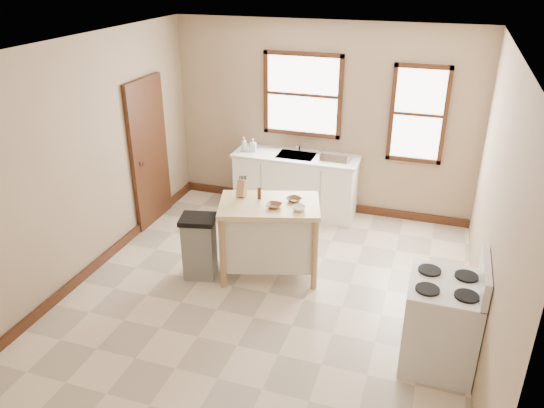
% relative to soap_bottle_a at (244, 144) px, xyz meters
% --- Properties ---
extents(floor, '(5.00, 5.00, 0.00)m').
position_rel_soap_bottle_a_xyz_m(floor, '(1.09, -2.13, -1.03)').
color(floor, '#B09F8B').
rests_on(floor, ground).
extents(ceiling, '(5.00, 5.00, 0.00)m').
position_rel_soap_bottle_a_xyz_m(ceiling, '(1.09, -2.13, 1.77)').
color(ceiling, white).
rests_on(ceiling, ground).
extents(wall_back, '(4.50, 0.04, 2.80)m').
position_rel_soap_bottle_a_xyz_m(wall_back, '(1.09, 0.37, 0.37)').
color(wall_back, tan).
rests_on(wall_back, ground).
extents(wall_left, '(0.04, 5.00, 2.80)m').
position_rel_soap_bottle_a_xyz_m(wall_left, '(-1.16, -2.13, 0.37)').
color(wall_left, tan).
rests_on(wall_left, ground).
extents(wall_right, '(0.04, 5.00, 2.80)m').
position_rel_soap_bottle_a_xyz_m(wall_right, '(3.34, -2.13, 0.37)').
color(wall_right, tan).
rests_on(wall_right, ground).
extents(window_main, '(1.17, 0.06, 1.22)m').
position_rel_soap_bottle_a_xyz_m(window_main, '(0.79, 0.35, 0.72)').
color(window_main, '#3D1C10').
rests_on(window_main, wall_back).
extents(window_side, '(0.77, 0.06, 1.37)m').
position_rel_soap_bottle_a_xyz_m(window_side, '(2.44, 0.35, 0.57)').
color(window_side, '#3D1C10').
rests_on(window_side, wall_back).
extents(door_left, '(0.06, 0.90, 2.10)m').
position_rel_soap_bottle_a_xyz_m(door_left, '(-1.12, -0.83, 0.02)').
color(door_left, '#3D1C10').
rests_on(door_left, ground).
extents(baseboard_back, '(4.50, 0.04, 0.12)m').
position_rel_soap_bottle_a_xyz_m(baseboard_back, '(1.09, 0.34, -0.97)').
color(baseboard_back, '#3D1C10').
rests_on(baseboard_back, ground).
extents(baseboard_left, '(0.04, 5.00, 0.12)m').
position_rel_soap_bottle_a_xyz_m(baseboard_left, '(-1.13, -2.13, -0.97)').
color(baseboard_left, '#3D1C10').
rests_on(baseboard_left, ground).
extents(sink_counter, '(1.86, 0.62, 0.92)m').
position_rel_soap_bottle_a_xyz_m(sink_counter, '(0.79, 0.07, -0.57)').
color(sink_counter, white).
rests_on(sink_counter, ground).
extents(faucet, '(0.03, 0.03, 0.22)m').
position_rel_soap_bottle_a_xyz_m(faucet, '(0.79, 0.25, 0.00)').
color(faucet, silver).
rests_on(faucet, sink_counter).
extents(soap_bottle_a, '(0.09, 0.09, 0.22)m').
position_rel_soap_bottle_a_xyz_m(soap_bottle_a, '(0.00, 0.00, 0.00)').
color(soap_bottle_a, '#B2B2B2').
rests_on(soap_bottle_a, sink_counter).
extents(soap_bottle_b, '(0.10, 0.10, 0.19)m').
position_rel_soap_bottle_a_xyz_m(soap_bottle_b, '(0.13, 0.03, -0.01)').
color(soap_bottle_b, '#B2B2B2').
rests_on(soap_bottle_b, sink_counter).
extents(dish_rack, '(0.51, 0.44, 0.11)m').
position_rel_soap_bottle_a_xyz_m(dish_rack, '(1.38, 0.05, -0.06)').
color(dish_rack, silver).
rests_on(dish_rack, sink_counter).
extents(kitchen_island, '(1.33, 1.04, 0.95)m').
position_rel_soap_bottle_a_xyz_m(kitchen_island, '(0.97, -1.71, -0.55)').
color(kitchen_island, '#DFCC83').
rests_on(kitchen_island, ground).
extents(knife_block, '(0.11, 0.11, 0.20)m').
position_rel_soap_bottle_a_xyz_m(knife_block, '(0.60, -1.62, 0.02)').
color(knife_block, '#DCB973').
rests_on(knife_block, kitchen_island).
extents(pepper_grinder, '(0.05, 0.05, 0.15)m').
position_rel_soap_bottle_a_xyz_m(pepper_grinder, '(0.82, -1.63, -0.00)').
color(pepper_grinder, '#3F2411').
rests_on(pepper_grinder, kitchen_island).
extents(bowl_a, '(0.19, 0.19, 0.04)m').
position_rel_soap_bottle_a_xyz_m(bowl_a, '(1.06, -1.80, -0.05)').
color(bowl_a, brown).
rests_on(bowl_a, kitchen_island).
extents(bowl_b, '(0.23, 0.23, 0.04)m').
position_rel_soap_bottle_a_xyz_m(bowl_b, '(1.23, -1.57, -0.05)').
color(bowl_b, brown).
rests_on(bowl_b, kitchen_island).
extents(bowl_c, '(0.16, 0.16, 0.05)m').
position_rel_soap_bottle_a_xyz_m(bowl_c, '(1.35, -1.79, -0.05)').
color(bowl_c, white).
rests_on(bowl_c, kitchen_island).
extents(trash_bin, '(0.48, 0.43, 0.80)m').
position_rel_soap_bottle_a_xyz_m(trash_bin, '(0.19, -2.02, -0.63)').
color(trash_bin, slate).
rests_on(trash_bin, ground).
extents(gas_stove, '(0.72, 0.73, 1.16)m').
position_rel_soap_bottle_a_xyz_m(gas_stove, '(3.00, -2.71, -0.45)').
color(gas_stove, silver).
rests_on(gas_stove, ground).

